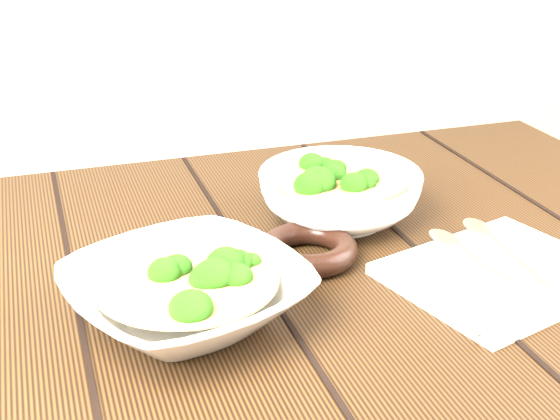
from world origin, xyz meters
The scene contains 7 objects.
table centered at (0.00, 0.00, 0.63)m, with size 1.20×0.80×0.75m.
soup_bowl_front centered at (-0.12, -0.08, 0.78)m, with size 0.30×0.30×0.07m.
soup_bowl_back centered at (0.12, 0.10, 0.79)m, with size 0.26×0.26×0.08m.
trivet centered at (0.05, 0.01, 0.76)m, with size 0.12×0.12×0.03m, color black.
napkin centered at (0.23, -0.10, 0.76)m, with size 0.23×0.19×0.01m, color #BCAF9D.
spoon_left centered at (0.21, -0.06, 0.77)m, with size 0.04×0.19×0.01m.
spoon_right centered at (0.26, -0.04, 0.77)m, with size 0.03×0.19×0.01m.
Camera 1 is at (-0.24, -0.75, 1.17)m, focal length 50.00 mm.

